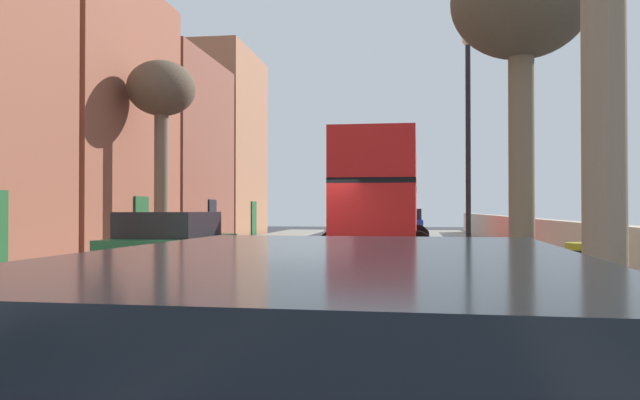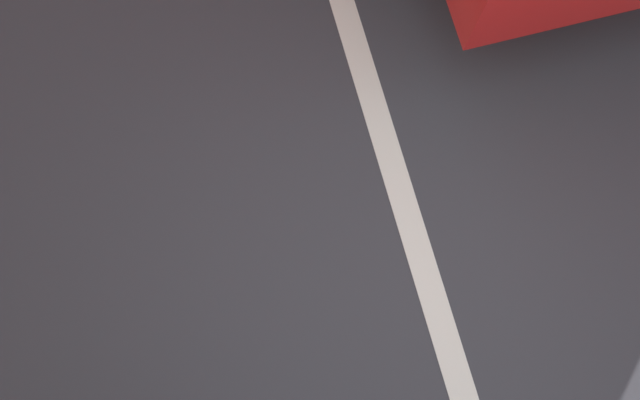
{
  "view_description": "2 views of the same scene",
  "coord_description": "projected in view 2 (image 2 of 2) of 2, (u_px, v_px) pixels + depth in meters",
  "views": [
    {
      "loc": [
        2.76,
        -17.08,
        1.68
      ],
      "look_at": [
        -0.0,
        2.39,
        1.94
      ],
      "focal_mm": 36.06,
      "sensor_mm": 36.0,
      "label": 1
    },
    {
      "loc": [
        -0.7,
        -0.29,
        3.48
      ],
      "look_at": [
        -0.59,
        0.09,
        1.78
      ],
      "focal_mm": 33.1,
      "sensor_mm": 36.0,
      "label": 2
    }
  ],
  "objects": [
    {
      "name": "road_centre_line",
      "position": [
        420.0,
        256.0,
        3.49
      ],
      "size": [
        0.16,
        54.0,
        0.01
      ],
      "primitive_type": "cube",
      "color": "silver",
      "rests_on": "ground"
    },
    {
      "name": "ground_plane",
      "position": [
        420.0,
        256.0,
        3.5
      ],
      "size": [
        84.0,
        84.0,
        0.0
      ],
      "primitive_type": "plane",
      "color": "#333338"
    }
  ]
}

